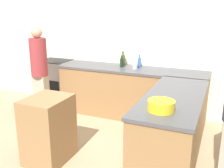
# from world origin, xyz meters

# --- Properties ---
(ground_plane) EXTENTS (14.00, 14.00, 0.00)m
(ground_plane) POSITION_xyz_m (0.00, 0.00, 0.00)
(ground_plane) COLOR tan
(wall_back) EXTENTS (8.00, 0.06, 2.70)m
(wall_back) POSITION_xyz_m (0.00, 2.04, 1.35)
(wall_back) COLOR silver
(wall_back) RESTS_ON ground_plane
(counter_back) EXTENTS (2.70, 0.68, 0.92)m
(counter_back) POSITION_xyz_m (0.00, 1.68, 0.46)
(counter_back) COLOR olive
(counter_back) RESTS_ON ground_plane
(counter_peninsula) EXTENTS (0.69, 1.86, 0.92)m
(counter_peninsula) POSITION_xyz_m (1.00, 0.44, 0.46)
(counter_peninsula) COLOR olive
(counter_peninsula) RESTS_ON ground_plane
(range_oven) EXTENTS (0.68, 0.59, 0.93)m
(range_oven) POSITION_xyz_m (-1.69, 1.71, 0.46)
(range_oven) COLOR #ADADB2
(range_oven) RESTS_ON ground_plane
(island_table) EXTENTS (0.49, 0.61, 0.87)m
(island_table) POSITION_xyz_m (-0.48, -0.17, 0.43)
(island_table) COLOR #997047
(island_table) RESTS_ON ground_plane
(mixing_bowl) EXTENTS (0.28, 0.28, 0.11)m
(mixing_bowl) POSITION_xyz_m (0.97, -0.15, 0.97)
(mixing_bowl) COLOR yellow
(mixing_bowl) RESTS_ON counter_peninsula
(wine_bottle_dark) EXTENTS (0.06, 0.06, 0.22)m
(wine_bottle_dark) POSITION_xyz_m (-0.20, 1.72, 1.00)
(wine_bottle_dark) COLOR black
(wine_bottle_dark) RESTS_ON counter_back
(vinegar_bottle_clear) EXTENTS (0.09, 0.09, 0.22)m
(vinegar_bottle_clear) POSITION_xyz_m (0.07, 1.65, 1.01)
(vinegar_bottle_clear) COLOR silver
(vinegar_bottle_clear) RESTS_ON counter_back
(water_bottle_blue) EXTENTS (0.06, 0.06, 0.23)m
(water_bottle_blue) POSITION_xyz_m (0.10, 1.83, 1.01)
(water_bottle_blue) COLOR #386BB7
(water_bottle_blue) RESTS_ON counter_back
(olive_oil_bottle) EXTENTS (0.08, 0.08, 0.27)m
(olive_oil_bottle) POSITION_xyz_m (-0.23, 1.85, 1.02)
(olive_oil_bottle) COLOR #475B1E
(olive_oil_bottle) RESTS_ON counter_back
(person_by_range) EXTENTS (0.30, 0.30, 1.66)m
(person_by_range) POSITION_xyz_m (-1.49, 0.98, 0.91)
(person_by_range) COLOR #ADA38E
(person_by_range) RESTS_ON ground_plane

